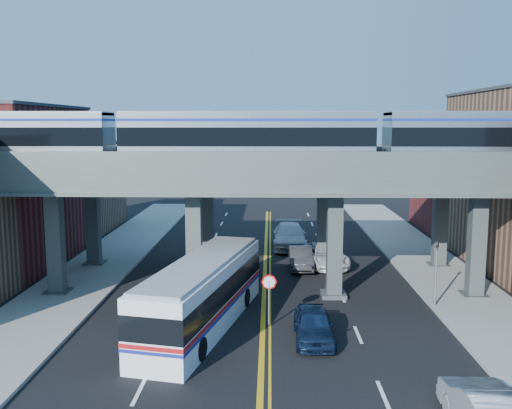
{
  "coord_description": "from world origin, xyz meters",
  "views": [
    {
      "loc": [
        0.34,
        -23.81,
        9.82
      ],
      "look_at": [
        -0.47,
        8.48,
        5.27
      ],
      "focal_mm": 40.0,
      "sensor_mm": 36.0,
      "label": 1
    }
  ],
  "objects_px": {
    "traffic_signal": "(436,267)",
    "car_lane_d": "(290,236)",
    "car_lane_a": "(314,325)",
    "car_lane_b": "(301,258)",
    "stop_sign": "(269,292)",
    "transit_bus": "(203,294)",
    "car_lane_c": "(326,255)",
    "transit_train": "(247,137)"
  },
  "relations": [
    {
      "from": "car_lane_b",
      "to": "car_lane_d",
      "type": "height_order",
      "value": "car_lane_d"
    },
    {
      "from": "car_lane_d",
      "to": "stop_sign",
      "type": "bearing_deg",
      "value": -94.6
    },
    {
      "from": "car_lane_d",
      "to": "car_lane_b",
      "type": "bearing_deg",
      "value": -85.07
    },
    {
      "from": "traffic_signal",
      "to": "car_lane_b",
      "type": "distance_m",
      "value": 10.91
    },
    {
      "from": "stop_sign",
      "to": "car_lane_c",
      "type": "xyz_separation_m",
      "value": [
        3.92,
        12.14,
        -1.0
      ]
    },
    {
      "from": "transit_train",
      "to": "stop_sign",
      "type": "bearing_deg",
      "value": -75.88
    },
    {
      "from": "transit_train",
      "to": "car_lane_c",
      "type": "distance_m",
      "value": 12.14
    },
    {
      "from": "transit_bus",
      "to": "car_lane_b",
      "type": "xyz_separation_m",
      "value": [
        5.38,
        11.48,
        -0.89
      ]
    },
    {
      "from": "stop_sign",
      "to": "car_lane_d",
      "type": "relative_size",
      "value": 0.41
    },
    {
      "from": "transit_train",
      "to": "traffic_signal",
      "type": "relative_size",
      "value": 10.53
    },
    {
      "from": "car_lane_b",
      "to": "transit_bus",
      "type": "bearing_deg",
      "value": -115.43
    },
    {
      "from": "car_lane_c",
      "to": "car_lane_d",
      "type": "height_order",
      "value": "car_lane_d"
    },
    {
      "from": "car_lane_a",
      "to": "car_lane_b",
      "type": "xyz_separation_m",
      "value": [
        0.1,
        13.17,
        -0.02
      ]
    },
    {
      "from": "transit_bus",
      "to": "traffic_signal",
      "type": "bearing_deg",
      "value": -63.48
    },
    {
      "from": "transit_bus",
      "to": "car_lane_d",
      "type": "height_order",
      "value": "transit_bus"
    },
    {
      "from": "transit_train",
      "to": "transit_bus",
      "type": "height_order",
      "value": "transit_train"
    },
    {
      "from": "transit_train",
      "to": "transit_bus",
      "type": "bearing_deg",
      "value": -111.3
    },
    {
      "from": "transit_train",
      "to": "car_lane_c",
      "type": "relative_size",
      "value": 7.85
    },
    {
      "from": "car_lane_a",
      "to": "car_lane_b",
      "type": "relative_size",
      "value": 0.99
    },
    {
      "from": "car_lane_c",
      "to": "car_lane_d",
      "type": "xyz_separation_m",
      "value": [
        -2.31,
        6.13,
        0.17
      ]
    },
    {
      "from": "car_lane_a",
      "to": "car_lane_c",
      "type": "xyz_separation_m",
      "value": [
        1.87,
        13.89,
        0.01
      ]
    },
    {
      "from": "transit_train",
      "to": "car_lane_b",
      "type": "distance_m",
      "value": 11.09
    },
    {
      "from": "stop_sign",
      "to": "car_lane_b",
      "type": "height_order",
      "value": "stop_sign"
    },
    {
      "from": "transit_train",
      "to": "transit_bus",
      "type": "distance_m",
      "value": 9.25
    },
    {
      "from": "transit_train",
      "to": "car_lane_a",
      "type": "xyz_separation_m",
      "value": [
        3.31,
        -6.76,
        -8.35
      ]
    },
    {
      "from": "car_lane_d",
      "to": "traffic_signal",
      "type": "bearing_deg",
      "value": -64.04
    },
    {
      "from": "transit_bus",
      "to": "car_lane_c",
      "type": "relative_size",
      "value": 2.29
    },
    {
      "from": "stop_sign",
      "to": "traffic_signal",
      "type": "distance_m",
      "value": 9.41
    },
    {
      "from": "car_lane_c",
      "to": "traffic_signal",
      "type": "bearing_deg",
      "value": -68.89
    },
    {
      "from": "car_lane_a",
      "to": "car_lane_b",
      "type": "height_order",
      "value": "car_lane_a"
    },
    {
      "from": "traffic_signal",
      "to": "transit_bus",
      "type": "distance_m",
      "value": 12.53
    },
    {
      "from": "stop_sign",
      "to": "car_lane_b",
      "type": "relative_size",
      "value": 0.59
    },
    {
      "from": "car_lane_a",
      "to": "car_lane_d",
      "type": "distance_m",
      "value": 20.03
    },
    {
      "from": "stop_sign",
      "to": "car_lane_a",
      "type": "distance_m",
      "value": 2.88
    },
    {
      "from": "traffic_signal",
      "to": "car_lane_b",
      "type": "xyz_separation_m",
      "value": [
        -6.75,
        8.42,
        -1.57
      ]
    },
    {
      "from": "traffic_signal",
      "to": "stop_sign",
      "type": "bearing_deg",
      "value": -161.37
    },
    {
      "from": "traffic_signal",
      "to": "car_lane_a",
      "type": "xyz_separation_m",
      "value": [
        -6.85,
        -4.76,
        -1.55
      ]
    },
    {
      "from": "transit_bus",
      "to": "stop_sign",
      "type": "bearing_deg",
      "value": -76.52
    },
    {
      "from": "car_lane_b",
      "to": "car_lane_d",
      "type": "bearing_deg",
      "value": 94.18
    },
    {
      "from": "traffic_signal",
      "to": "car_lane_d",
      "type": "bearing_deg",
      "value": 115.54
    },
    {
      "from": "car_lane_d",
      "to": "car_lane_a",
      "type": "bearing_deg",
      "value": -88.3
    },
    {
      "from": "traffic_signal",
      "to": "car_lane_b",
      "type": "bearing_deg",
      "value": 128.74
    }
  ]
}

